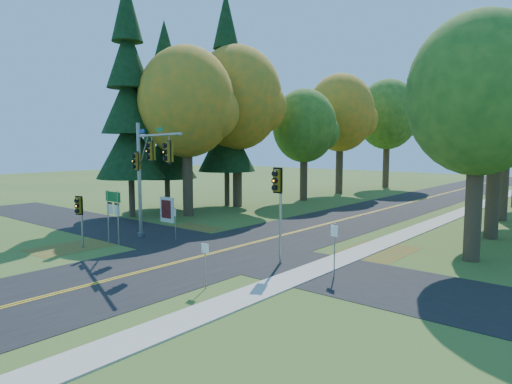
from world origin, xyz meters
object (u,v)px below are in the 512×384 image
Objects in this scene: route_sign_cluster at (113,207)px; info_kiosk at (167,210)px; east_signal_pole at (278,191)px; traffic_mast at (147,166)px.

info_kiosk is at bearing 119.58° from route_sign_cluster.
info_kiosk is (-14.20, 4.48, -2.76)m from east_signal_pole.
traffic_mast is 9.27m from east_signal_pole.
traffic_mast is at bearing -48.66° from info_kiosk.
traffic_mast reaches higher than info_kiosk.
route_sign_cluster is 8.30m from info_kiosk.
route_sign_cluster is (-10.33, -2.74, -1.40)m from east_signal_pole.
traffic_mast is at bearing -172.26° from east_signal_pole.
traffic_mast is 3.92× the size of info_kiosk.
traffic_mast reaches higher than east_signal_pole.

